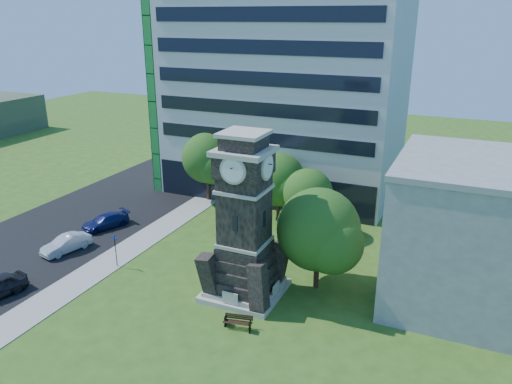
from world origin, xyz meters
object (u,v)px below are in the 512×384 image
at_px(car_street_north, 105,221).
at_px(park_bench, 238,321).
at_px(car_east_lot, 432,307).
at_px(car_street_mid, 66,244).
at_px(street_sign, 115,248).
at_px(clock_tower, 245,228).

relative_size(car_street_north, park_bench, 2.48).
height_order(car_east_lot, park_bench, car_east_lot).
bearing_deg(car_east_lot, car_street_mid, 95.70).
bearing_deg(car_street_north, car_street_mid, -64.46).
relative_size(car_street_mid, park_bench, 2.30).
bearing_deg(street_sign, car_east_lot, 23.08).
bearing_deg(park_bench, street_sign, 152.17).
height_order(car_street_north, car_east_lot, car_east_lot).
distance_m(car_street_north, park_bench, 21.27).
height_order(car_street_north, park_bench, car_street_north).
relative_size(car_street_north, street_sign, 1.69).
distance_m(car_street_north, street_sign, 8.65).
bearing_deg(clock_tower, car_street_mid, -179.74).
xyz_separation_m(clock_tower, park_bench, (1.46, -4.20, -4.76)).
height_order(car_street_mid, park_bench, car_street_mid).
bearing_deg(car_street_north, park_bench, -4.80).
xyz_separation_m(clock_tower, car_street_north, (-17.52, 5.40, -4.60)).
bearing_deg(street_sign, park_bench, 0.19).
bearing_deg(car_east_lot, car_street_north, 85.37).
bearing_deg(car_street_mid, car_street_north, 107.90).
bearing_deg(car_street_mid, park_bench, 1.94).
bearing_deg(clock_tower, car_street_north, 162.86).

